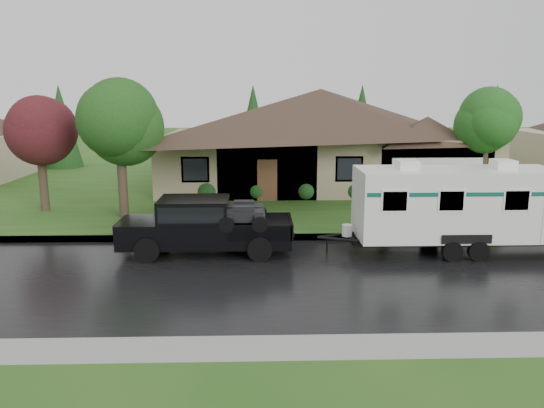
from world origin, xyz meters
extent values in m
plane|color=#26551A|center=(0.00, 0.00, 0.00)|extent=(140.00, 140.00, 0.00)
cube|color=black|center=(0.00, -2.00, 0.01)|extent=(140.00, 8.00, 0.01)
cube|color=gray|center=(0.00, 2.25, 0.07)|extent=(140.00, 0.50, 0.15)
cube|color=#26551A|center=(0.00, 15.00, 0.07)|extent=(140.00, 26.00, 0.15)
cube|color=gray|center=(2.00, 14.00, 1.65)|extent=(18.00, 10.00, 3.00)
pyramid|color=#33261C|center=(2.00, 14.00, 5.75)|extent=(19.44, 10.80, 2.60)
cube|color=gray|center=(7.40, 11.00, 1.50)|extent=(5.76, 4.00, 2.70)
cylinder|color=#382B1E|center=(-7.60, 5.54, 1.43)|extent=(0.40, 0.40, 2.55)
sphere|color=#265A1D|center=(-7.60, 5.54, 4.22)|extent=(3.52, 3.52, 3.52)
cylinder|color=#382B1E|center=(-11.60, 7.03, 1.35)|extent=(0.39, 0.39, 2.41)
sphere|color=#541A20|center=(-11.60, 7.03, 3.99)|extent=(3.32, 3.32, 3.32)
cylinder|color=#382B1E|center=(9.81, 9.15, 1.38)|extent=(0.39, 0.39, 2.46)
sphere|color=#276621|center=(9.81, 9.15, 4.07)|extent=(3.40, 3.40, 3.40)
sphere|color=#143814|center=(-4.30, 9.30, 0.65)|extent=(1.00, 1.00, 1.00)
sphere|color=#143814|center=(-1.78, 9.30, 0.65)|extent=(1.00, 1.00, 1.00)
sphere|color=#143814|center=(0.74, 9.30, 0.65)|extent=(1.00, 1.00, 1.00)
sphere|color=#143814|center=(3.26, 9.30, 0.65)|extent=(1.00, 1.00, 1.00)
sphere|color=#143814|center=(5.78, 9.30, 0.65)|extent=(1.00, 1.00, 1.00)
sphere|color=#143814|center=(8.30, 9.30, 0.65)|extent=(1.00, 1.00, 1.00)
cube|color=black|center=(-3.54, 0.52, 0.76)|extent=(5.88, 1.96, 0.84)
cube|color=black|center=(-5.70, 0.52, 1.03)|extent=(1.57, 1.91, 0.34)
cube|color=black|center=(-3.94, 0.52, 1.52)|extent=(2.35, 1.84, 0.88)
cube|color=black|center=(-3.94, 0.52, 1.57)|extent=(2.15, 1.88, 0.54)
cube|color=black|center=(-1.68, 0.52, 0.96)|extent=(2.15, 1.86, 0.06)
cylinder|color=black|center=(-5.41, -0.43, 0.41)|extent=(0.82, 0.31, 0.82)
cylinder|color=black|center=(-5.41, 1.48, 0.41)|extent=(0.82, 0.31, 0.82)
cylinder|color=black|center=(-1.68, -0.43, 0.41)|extent=(0.82, 0.31, 0.82)
cylinder|color=black|center=(-1.68, 1.48, 0.41)|extent=(0.82, 0.31, 0.82)
cube|color=white|center=(5.16, 0.52, 1.74)|extent=(6.86, 2.35, 2.40)
cube|color=black|center=(5.16, 0.52, 0.39)|extent=(7.25, 1.18, 0.14)
cube|color=#0B4D3E|center=(5.16, 0.52, 2.27)|extent=(6.72, 2.37, 0.14)
cube|color=white|center=(3.39, 0.52, 3.09)|extent=(0.69, 0.78, 0.31)
cube|color=white|center=(6.72, 0.52, 3.09)|extent=(0.69, 0.78, 0.31)
cylinder|color=black|center=(4.71, -0.63, 0.34)|extent=(0.69, 0.24, 0.69)
cylinder|color=black|center=(4.71, 1.68, 0.34)|extent=(0.69, 0.24, 0.69)
cylinder|color=black|center=(5.60, -0.63, 0.34)|extent=(0.69, 0.24, 0.69)
cylinder|color=black|center=(5.60, 1.68, 0.34)|extent=(0.69, 0.24, 0.69)
camera|label=1|loc=(-1.77, -17.35, 5.48)|focal=35.00mm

